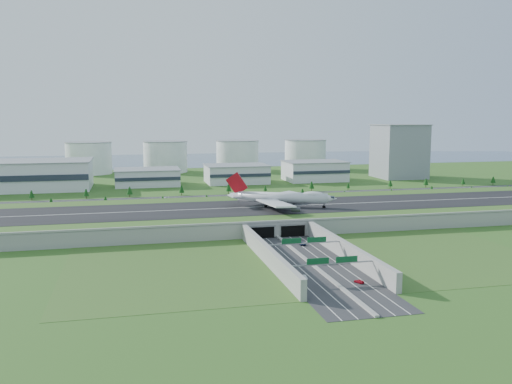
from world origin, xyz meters
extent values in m
plane|color=#264A17|center=(0.00, 0.00, 0.00)|extent=(1200.00, 1200.00, 0.00)
cube|color=gray|center=(0.00, 0.00, 4.00)|extent=(520.00, 100.00, 8.00)
cube|color=#31521C|center=(0.00, 0.00, 8.08)|extent=(520.00, 100.00, 0.16)
cube|color=black|center=(0.00, 0.00, 8.22)|extent=(520.00, 58.00, 0.12)
cube|color=silver|center=(0.00, 0.00, 8.30)|extent=(520.00, 0.90, 0.02)
cube|color=gray|center=(0.00, -49.40, 8.60)|extent=(520.00, 1.20, 1.20)
cube|color=#28282B|center=(0.00, -110.00, 0.06)|extent=(34.00, 120.00, 0.12)
cube|color=gray|center=(0.00, -110.00, 0.45)|extent=(1.60, 120.00, 0.90)
cube|color=gray|center=(-18.20, -100.00, 4.00)|extent=(2.40, 100.00, 8.00)
cube|color=gray|center=(18.20, -100.00, 4.00)|extent=(2.40, 100.00, 8.00)
cube|color=black|center=(-8.50, -50.20, 3.20)|extent=(13.00, 1.20, 6.00)
cube|color=black|center=(8.50, -50.20, 3.20)|extent=(13.00, 1.20, 6.00)
cylinder|color=gray|center=(-19.00, -95.00, 3.50)|extent=(0.70, 0.70, 7.00)
cylinder|color=gray|center=(19.00, -95.00, 3.50)|extent=(0.70, 0.70, 7.00)
cube|color=gray|center=(0.00, -95.00, 7.20)|extent=(38.00, 0.50, 0.50)
cube|color=#0C4C23|center=(-6.00, -95.10, 8.60)|extent=(9.00, 0.30, 2.40)
cube|color=#0C4C23|center=(6.00, -95.10, 8.60)|extent=(9.00, 0.30, 2.40)
cylinder|color=gray|center=(-19.00, -130.00, 3.50)|extent=(0.70, 0.70, 7.00)
cylinder|color=gray|center=(19.00, -130.00, 3.50)|extent=(0.70, 0.70, 7.00)
cube|color=gray|center=(0.00, -130.00, 7.20)|extent=(38.00, 0.50, 0.50)
cube|color=#0C4C23|center=(-6.00, -130.10, 8.60)|extent=(9.00, 0.30, 2.40)
cube|color=#0C4C23|center=(6.00, -130.10, 8.60)|extent=(9.00, 0.30, 2.40)
cube|color=#28282B|center=(0.00, 95.00, 0.06)|extent=(560.00, 36.00, 0.12)
cylinder|color=#3D2819|center=(-130.05, 73.00, 1.35)|extent=(0.50, 0.50, 2.70)
cone|color=#113E11|center=(-130.05, 73.00, 4.80)|extent=(4.20, 4.20, 5.40)
cylinder|color=#3D2819|center=(-93.43, 73.00, 1.32)|extent=(0.50, 0.50, 2.65)
cone|color=#113E11|center=(-93.43, 73.00, 4.71)|extent=(4.12, 4.12, 5.30)
cylinder|color=#3D2819|center=(-52.93, 73.00, 1.13)|extent=(0.50, 0.50, 2.25)
cone|color=#113E11|center=(-52.93, 73.00, 4.01)|extent=(3.50, 3.50, 4.51)
cylinder|color=#3D2819|center=(-20.64, 73.00, 1.11)|extent=(0.50, 0.50, 2.22)
cone|color=#113E11|center=(-20.64, 73.00, 3.94)|extent=(3.45, 3.45, 4.43)
cylinder|color=#3D2819|center=(17.06, 73.00, 1.12)|extent=(0.50, 0.50, 2.24)
cone|color=#113E11|center=(17.06, 73.00, 3.99)|extent=(3.49, 3.49, 4.48)
cylinder|color=#3D2819|center=(54.11, 73.00, 1.53)|extent=(0.50, 0.50, 3.06)
cone|color=#113E11|center=(54.11, 73.00, 5.43)|extent=(4.76, 4.76, 6.11)
cylinder|color=#3D2819|center=(89.09, 73.00, 1.03)|extent=(0.50, 0.50, 2.07)
cone|color=#113E11|center=(89.09, 73.00, 3.67)|extent=(3.21, 3.21, 4.13)
cylinder|color=#3D2819|center=(129.54, 73.00, 1.04)|extent=(0.50, 0.50, 2.09)
cone|color=#113E11|center=(129.54, 73.00, 3.71)|extent=(3.25, 3.25, 4.18)
cylinder|color=#3D2819|center=(165.57, 73.00, 1.30)|extent=(0.50, 0.50, 2.60)
cone|color=#113E11|center=(165.57, 73.00, 4.62)|extent=(4.05, 4.05, 5.20)
cylinder|color=#3D2819|center=(202.67, 73.00, 1.02)|extent=(0.50, 0.50, 2.05)
cone|color=#113E11|center=(202.67, 73.00, 3.64)|extent=(3.18, 3.18, 4.09)
cylinder|color=#3D2819|center=(237.54, 73.00, 1.03)|extent=(0.50, 0.50, 2.06)
cone|color=#113E11|center=(237.54, 73.00, 3.65)|extent=(3.20, 3.20, 4.11)
cylinder|color=#3D2819|center=(-150.00, 117.00, 1.38)|extent=(0.50, 0.50, 2.76)
cone|color=#113E11|center=(-150.00, 117.00, 4.91)|extent=(4.30, 4.30, 5.53)
cylinder|color=#3D2819|center=(-109.78, 117.00, 1.36)|extent=(0.50, 0.50, 2.73)
cone|color=#113E11|center=(-109.78, 117.00, 4.85)|extent=(4.24, 4.24, 5.45)
cylinder|color=#3D2819|center=(-76.47, 117.00, 1.52)|extent=(0.50, 0.50, 3.04)
cone|color=#113E11|center=(-76.47, 117.00, 5.41)|extent=(4.73, 4.73, 6.08)
cylinder|color=#3D2819|center=(-35.10, 117.00, 1.47)|extent=(0.50, 0.50, 2.93)
cone|color=#113E11|center=(-35.10, 117.00, 5.21)|extent=(4.56, 4.56, 5.86)
cylinder|color=#3D2819|center=(3.90, 117.00, 1.49)|extent=(0.50, 0.50, 2.98)
cone|color=#113E11|center=(3.90, 117.00, 5.30)|extent=(4.63, 4.63, 5.96)
cylinder|color=#3D2819|center=(35.46, 117.00, 1.06)|extent=(0.50, 0.50, 2.11)
cone|color=#113E11|center=(35.46, 117.00, 3.76)|extent=(3.29, 3.29, 4.23)
cylinder|color=#3D2819|center=(76.76, 117.00, 1.50)|extent=(0.50, 0.50, 3.00)
cone|color=#113E11|center=(76.76, 117.00, 5.34)|extent=(4.67, 4.67, 6.00)
cylinder|color=#3D2819|center=(110.58, 117.00, 1.07)|extent=(0.50, 0.50, 2.14)
cone|color=#113E11|center=(110.58, 117.00, 3.81)|extent=(3.34, 3.34, 4.29)
cylinder|color=#3D2819|center=(150.90, 117.00, 1.34)|extent=(0.50, 0.50, 2.68)
cone|color=#113E11|center=(150.90, 117.00, 4.76)|extent=(4.16, 4.16, 5.35)
cylinder|color=#3D2819|center=(186.26, 117.00, 1.46)|extent=(0.50, 0.50, 2.92)
cone|color=#113E11|center=(186.26, 117.00, 5.19)|extent=(4.54, 4.54, 5.84)
cylinder|color=#3D2819|center=(224.41, 117.00, 1.25)|extent=(0.50, 0.50, 2.50)
cone|color=#113E11|center=(224.41, 117.00, 4.44)|extent=(3.89, 3.89, 5.00)
cylinder|color=#3D2819|center=(256.36, 117.00, 1.44)|extent=(0.50, 0.50, 2.88)
cone|color=#113E11|center=(256.36, 117.00, 5.12)|extent=(4.48, 4.48, 5.76)
cube|color=silver|center=(-170.00, 185.00, 12.50)|extent=(120.00, 60.00, 25.00)
cube|color=silver|center=(-60.00, 190.00, 7.50)|extent=(58.00, 42.00, 15.00)
cube|color=silver|center=(25.00, 190.00, 8.50)|extent=(58.00, 42.00, 17.00)
cube|color=silver|center=(105.00, 190.00, 9.50)|extent=(58.00, 42.00, 19.00)
cube|color=gray|center=(200.00, 195.00, 27.50)|extent=(46.00, 46.00, 55.00)
cylinder|color=silver|center=(-120.00, 310.00, 17.50)|extent=(50.00, 50.00, 35.00)
cylinder|color=silver|center=(-35.00, 310.00, 17.50)|extent=(50.00, 50.00, 35.00)
cylinder|color=silver|center=(50.00, 310.00, 17.50)|extent=(50.00, 50.00, 35.00)
cylinder|color=silver|center=(135.00, 310.00, 17.50)|extent=(50.00, 50.00, 35.00)
cube|color=#364C68|center=(0.00, 480.00, 0.03)|extent=(1200.00, 260.00, 0.06)
cylinder|color=silver|center=(16.22, -2.65, 14.07)|extent=(53.95, 27.81, 6.39)
cone|color=silver|center=(43.78, -14.40, 14.07)|extent=(9.86, 9.01, 6.39)
cone|color=silver|center=(-11.34, 9.10, 14.47)|extent=(11.69, 9.80, 6.39)
ellipsoid|color=silver|center=(33.71, -10.10, 16.37)|extent=(14.49, 9.92, 3.93)
cube|color=silver|center=(7.72, -17.48, 13.07)|extent=(17.50, 31.62, 1.58)
cube|color=silver|center=(21.04, 13.75, 13.07)|extent=(32.02, 27.82, 1.58)
cylinder|color=#38383D|center=(15.90, -15.54, 10.88)|extent=(5.95, 4.79, 3.00)
cylinder|color=#38383D|center=(16.95, -27.93, 10.88)|extent=(5.95, 4.79, 3.00)
cylinder|color=#38383D|center=(25.30, 6.51, 10.88)|extent=(5.95, 4.79, 3.00)
cylinder|color=#38383D|center=(34.96, 14.33, 10.88)|extent=(5.95, 4.79, 3.00)
cube|color=silver|center=(-12.97, 2.74, 15.27)|extent=(7.27, 11.63, 0.60)
cube|color=silver|center=(-7.88, 14.68, 15.27)|extent=(12.38, 11.39, 0.60)
cube|color=#A30B15|center=(-10.42, 8.71, 22.06)|extent=(13.45, 6.41, 14.97)
cylinder|color=black|center=(39.96, -12.77, 8.83)|extent=(1.90, 0.70, 1.90)
cylinder|color=black|center=(11.29, -4.02, 8.83)|extent=(1.90, 0.70, 1.90)
cylinder|color=black|center=(13.80, 1.86, 8.83)|extent=(1.90, 0.70, 1.90)
cylinder|color=black|center=(5.78, -1.67, 8.83)|extent=(1.90, 0.70, 1.90)
cylinder|color=black|center=(8.28, 4.21, 8.83)|extent=(1.90, 0.70, 1.90)
imported|color=#B7B7BC|center=(-11.22, -91.36, 0.78)|extent=(2.92, 4.18, 1.32)
imported|color=silver|center=(-9.66, -124.54, 0.85)|extent=(1.72, 4.49, 1.46)
imported|color=#0D1A45|center=(7.25, -69.85, 0.88)|extent=(2.55, 5.48, 1.52)
imported|color=#B11020|center=(9.37, -134.63, 0.77)|extent=(3.56, 4.85, 1.31)
imported|color=#56565B|center=(-127.00, 88.11, 0.88)|extent=(4.47, 1.87, 1.51)
imported|color=black|center=(56.79, 100.41, 0.86)|extent=(4.77, 3.00, 1.48)
imported|color=silver|center=(151.53, 85.34, 0.96)|extent=(6.58, 4.24, 1.69)
imported|color=white|center=(-49.65, 100.28, 0.88)|extent=(5.50, 2.91, 1.52)
camera|label=1|loc=(-75.97, -323.05, 64.33)|focal=38.00mm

